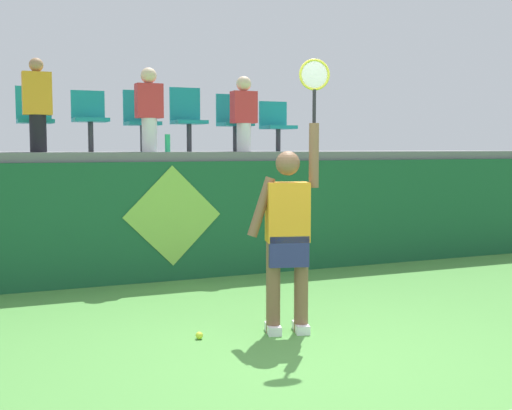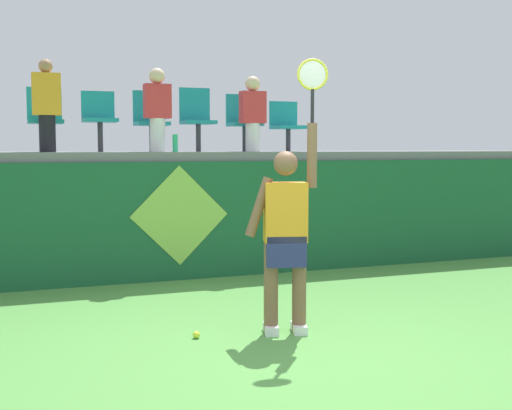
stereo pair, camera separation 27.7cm
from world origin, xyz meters
The scene contains 16 objects.
ground_plane centered at (0.00, 0.00, 0.00)m, with size 40.00×40.00×0.00m, color #519342.
court_back_wall centered at (0.00, 3.48, 0.76)m, with size 12.99×0.20×1.51m, color #195633.
spectator_platform centered at (0.00, 4.72, 1.57)m, with size 12.99×2.59×0.12m, color slate.
tennis_player centered at (0.18, 0.69, 0.93)m, with size 0.74×0.35×2.48m.
tennis_ball centered at (-0.63, 0.80, 0.03)m, with size 0.07×0.07×0.07m, color #D1E533.
water_bottle centered at (-0.14, 3.58, 1.75)m, with size 0.07×0.07×0.23m, color #26B272.
stadium_chair_0 centered at (-1.70, 4.30, 2.10)m, with size 0.44×0.42×0.85m.
stadium_chair_1 centered at (-1.01, 4.29, 2.11)m, with size 0.44×0.42×0.82m.
stadium_chair_2 centered at (-0.31, 4.30, 2.10)m, with size 0.44×0.42×0.84m.
stadium_chair_3 centered at (0.34, 4.30, 2.13)m, with size 0.44×0.42×0.90m.
stadium_chair_4 centered at (1.03, 4.30, 2.09)m, with size 0.44×0.42×0.83m.
stadium_chair_5 centered at (1.71, 4.29, 2.05)m, with size 0.44×0.42×0.74m.
spectator_0 centered at (1.03, 3.89, 2.18)m, with size 0.34×0.21×1.04m.
spectator_1 centered at (-1.70, 3.84, 2.22)m, with size 0.34×0.20×1.14m.
spectator_2 centered at (-0.31, 3.84, 2.21)m, with size 0.34×0.21×1.09m.
wall_signage_mount centered at (-0.15, 3.37, 0.00)m, with size 1.27×0.01×1.47m.
Camera 1 is at (-2.39, -4.65, 1.69)m, focal length 46.26 mm.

